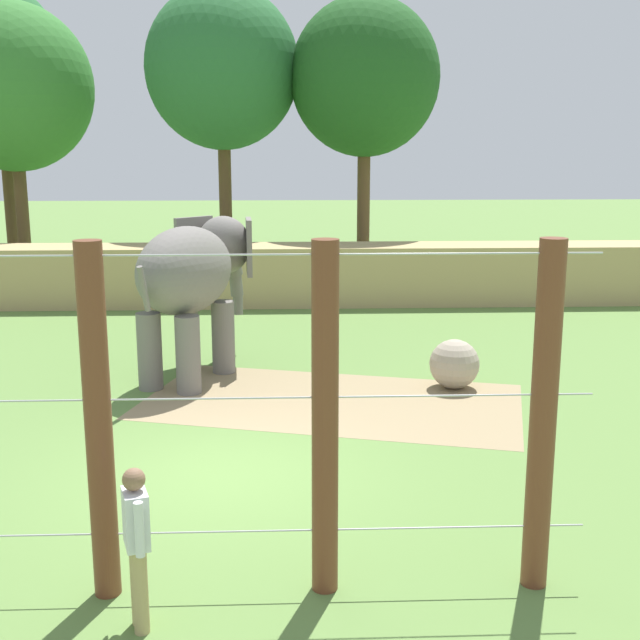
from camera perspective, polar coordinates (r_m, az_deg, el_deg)
The scene contains 10 objects.
ground_plane at distance 12.01m, azimuth -6.80°, elevation -10.70°, with size 120.00×120.00×0.00m, color #5B7F3D.
dirt_patch at distance 15.13m, azimuth 0.83°, elevation -5.72°, with size 6.87×3.67×0.01m, color #937F5B.
embankment_wall at distance 24.31m, azimuth -4.57°, elevation 3.19°, with size 36.00×1.80×1.75m, color tan.
elephant at distance 16.51m, azimuth -8.89°, elevation 3.13°, with size 2.60×4.05×3.17m.
enrichment_ball at distance 16.02m, azimuth 9.41°, elevation -3.07°, with size 0.97×0.97×0.97m, color tan.
cable_fence at distance 8.41m, azimuth -8.15°, elevation -7.18°, with size 8.17×0.28×3.75m.
zookeeper at distance 8.27m, azimuth -12.73°, elevation -14.90°, with size 0.33×0.57×1.67m.
tree_far_left at distance 30.51m, azimuth -20.76°, elevation 15.00°, with size 5.40×5.40×9.42m.
tree_left_of_centre at distance 28.80m, azimuth -6.87°, elevation 17.11°, with size 5.19×5.19×9.94m.
tree_far_right at distance 28.36m, azimuth 3.17°, elevation 16.60°, with size 5.01×5.01×9.52m.
Camera 1 is at (0.94, -11.04, 4.65)m, focal length 45.60 mm.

